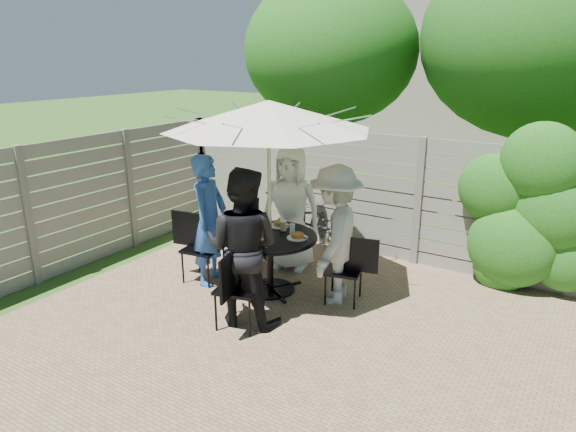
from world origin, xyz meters
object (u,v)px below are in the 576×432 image
Objects in this scene: coffee_cup at (283,226)px; glass_left at (247,230)px; umbrella at (269,116)px; person_back at (291,209)px; plate_front at (259,243)px; bicycle at (305,221)px; person_right at (335,236)px; chair_left at (202,261)px; chair_front at (239,304)px; plate_back at (280,225)px; person_front at (243,248)px; syrup_jug at (267,227)px; person_left at (210,221)px; glass_back at (269,223)px; patio_table at (270,252)px; plate_right at (297,236)px; glass_right at (292,229)px; plate_left at (243,230)px; glass_front at (270,237)px; chair_right at (344,283)px; chair_back at (294,246)px.

glass_left is at bearing -124.42° from coffee_cup.
umbrella reaches higher than person_back.
plate_front is 1.89m from bicycle.
person_back is at bearing -135.00° from person_right.
person_back is at bearing 87.97° from glass_left.
umbrella is 2.18m from chair_left.
chair_front reaches higher than plate_back.
person_front is at bearing -90.00° from person_back.
chair_left is at bearing -163.44° from syrup_jug.
syrup_jug is at bearing 153.68° from umbrella.
glass_left is 1.17× the size of coffee_cup.
person_left is 0.96m from coffee_cup.
glass_back reaches higher than plate_back.
patio_table is 0.78× the size of person_front.
person_front reaches higher than bicycle.
person_right is at bearing 10.27° from syrup_jug.
plate_back reaches higher than patio_table.
person_left is 1.19m from plate_right.
person_left reaches higher than glass_right.
plate_left is 1.86× the size of glass_front.
glass_back and glass_front have the same top height.
glass_left is at bearing -105.69° from plate_back.
person_back is at bearing 80.04° from plate_left.
syrup_jug reaches higher than plate_left.
patio_table is 10.03× the size of glass_back.
person_right is 0.97m from glass_back.
coffee_cup is (0.99, 0.46, 0.54)m from chair_left.
plate_back is at bearing -66.55° from person_left.
glass_left is at bearing -156.91° from plate_right.
plate_left is at bearing 164.31° from glass_front.
bicycle is (-0.27, 1.12, -0.30)m from plate_back.
plate_left is 1.00× the size of plate_front.
chair_front is at bearing 90.05° from person_front.
person_back is at bearing 99.09° from syrup_jug.
glass_left is (-1.17, -0.39, 0.58)m from chair_right.
glass_front is at bearing -70.30° from person_right.
bicycle is at bearing 116.81° from plate_right.
person_right is (-0.13, -0.03, 0.60)m from chair_right.
chair_back is 6.26× the size of glass_left.
glass_front is (0.16, -0.23, 0.30)m from patio_table.
person_back is at bearing 112.80° from coffee_cup.
glass_back is at bearing 58.99° from plate_left.
umbrella is at bearing -0.38° from chair_front.
person_left reaches higher than plate_back.
glass_front is (-0.06, 0.71, 0.55)m from chair_front.
glass_right is (-0.71, -0.06, 0.58)m from chair_right.
patio_table is 1.00m from chair_right.
glass_front is at bearing 57.23° from plate_front.
person_back is at bearing 45.30° from chair_left.
glass_back is (0.06, -0.71, 0.57)m from chair_back.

